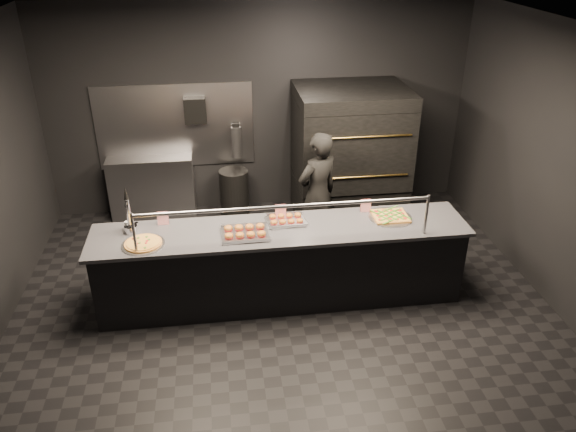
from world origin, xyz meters
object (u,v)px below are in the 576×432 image
at_px(round_pizza, 143,244).
at_px(slider_tray_b, 286,220).
at_px(slider_tray_a, 245,232).
at_px(worker, 318,194).
at_px(service_counter, 281,264).
at_px(prep_shelf, 152,187).
at_px(beer_tap, 130,220).
at_px(pizza_oven, 349,155).
at_px(fire_extinguisher, 236,141).
at_px(trash_bin, 234,193).
at_px(towel_dispenser, 195,110).
at_px(square_pizza, 390,216).

bearing_deg(round_pizza, slider_tray_b, 11.15).
relative_size(slider_tray_a, worker, 0.32).
relative_size(service_counter, round_pizza, 9.30).
distance_m(prep_shelf, beer_tap, 2.27).
height_order(prep_shelf, slider_tray_a, slider_tray_a).
distance_m(service_counter, pizza_oven, 2.30).
xyz_separation_m(prep_shelf, beer_tap, (0.00, -2.18, 0.62)).
relative_size(fire_extinguisher, worker, 0.31).
relative_size(prep_shelf, trash_bin, 1.72).
height_order(prep_shelf, beer_tap, beer_tap).
relative_size(fire_extinguisher, round_pizza, 1.14).
bearing_deg(slider_tray_a, towel_dispenser, 101.46).
relative_size(service_counter, fire_extinguisher, 8.12).
height_order(slider_tray_a, square_pizza, slider_tray_a).
height_order(slider_tray_a, slider_tray_b, slider_tray_a).
height_order(slider_tray_b, trash_bin, slider_tray_b).
bearing_deg(beer_tap, worker, 21.83).
bearing_deg(trash_bin, beer_tap, -120.04).
height_order(beer_tap, slider_tray_a, beer_tap).
bearing_deg(beer_tap, trash_bin, 59.96).
relative_size(round_pizza, trash_bin, 0.63).
xyz_separation_m(towel_dispenser, square_pizza, (2.14, -2.31, -0.61)).
distance_m(pizza_oven, square_pizza, 1.82).
height_order(prep_shelf, round_pizza, round_pizza).
relative_size(fire_extinguisher, trash_bin, 0.72).
height_order(beer_tap, worker, worker).
xyz_separation_m(towel_dispenser, slider_tray_b, (0.97, -2.24, -0.60)).
height_order(service_counter, round_pizza, service_counter).
bearing_deg(prep_shelf, round_pizza, -86.52).
distance_m(round_pizza, trash_bin, 2.61).
relative_size(fire_extinguisher, slider_tray_a, 0.97).
relative_size(square_pizza, worker, 0.30).
distance_m(beer_tap, slider_tray_b, 1.68).
distance_m(towel_dispenser, beer_tap, 2.41).
distance_m(towel_dispenser, square_pizza, 3.21).
xyz_separation_m(round_pizza, slider_tray_a, (1.05, 0.07, 0.02)).
distance_m(service_counter, slider_tray_a, 0.63).
height_order(service_counter, slider_tray_b, service_counter).
bearing_deg(towel_dispenser, square_pizza, -47.14).
bearing_deg(slider_tray_b, service_counter, -115.78).
height_order(pizza_oven, towel_dispenser, pizza_oven).
distance_m(prep_shelf, round_pizza, 2.52).
relative_size(pizza_oven, towel_dispenser, 5.46).
height_order(towel_dispenser, slider_tray_b, towel_dispenser).
distance_m(slider_tray_a, trash_bin, 2.33).
xyz_separation_m(service_counter, trash_bin, (-0.42, 2.17, -0.11)).
distance_m(service_counter, round_pizza, 1.53).
bearing_deg(square_pizza, slider_tray_b, 176.66).
bearing_deg(beer_tap, square_pizza, -1.14).
xyz_separation_m(prep_shelf, round_pizza, (0.15, -2.47, 0.49)).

